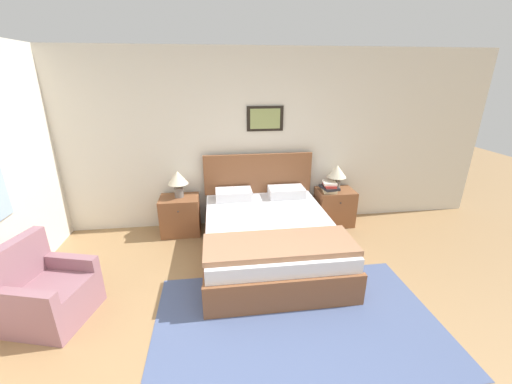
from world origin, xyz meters
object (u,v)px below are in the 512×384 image
at_px(bed, 269,236).
at_px(table_lamp_near_window, 178,179).
at_px(table_lamp_by_door, 337,173).
at_px(nightstand_near_window, 180,215).
at_px(nightstand_by_door, 334,207).
at_px(armchair, 46,294).

relative_size(bed, table_lamp_near_window, 5.31).
relative_size(table_lamp_near_window, table_lamp_by_door, 1.00).
height_order(nightstand_near_window, nightstand_by_door, same).
height_order(nightstand_by_door, table_lamp_by_door, table_lamp_by_door).
height_order(bed, table_lamp_by_door, bed).
bearing_deg(table_lamp_by_door, nightstand_near_window, -179.42).
xyz_separation_m(nightstand_near_window, table_lamp_near_window, (0.01, 0.02, 0.55)).
xyz_separation_m(bed, armchair, (-2.29, -0.82, -0.01)).
height_order(table_lamp_near_window, table_lamp_by_door, same).
distance_m(armchair, table_lamp_by_door, 3.88).
bearing_deg(armchair, table_lamp_by_door, 131.09).
distance_m(armchair, nightstand_by_door, 3.84).
distance_m(bed, armchair, 2.43).
relative_size(bed, nightstand_by_door, 3.68).
height_order(nightstand_near_window, table_lamp_by_door, table_lamp_by_door).
bearing_deg(bed, armchair, -160.29).
distance_m(table_lamp_near_window, table_lamp_by_door, 2.36).
relative_size(nightstand_by_door, table_lamp_by_door, 1.44).
height_order(bed, table_lamp_near_window, bed).
bearing_deg(nightstand_near_window, nightstand_by_door, 0.00).
relative_size(armchair, table_lamp_near_window, 2.08).
distance_m(nightstand_by_door, table_lamp_near_window, 2.42).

